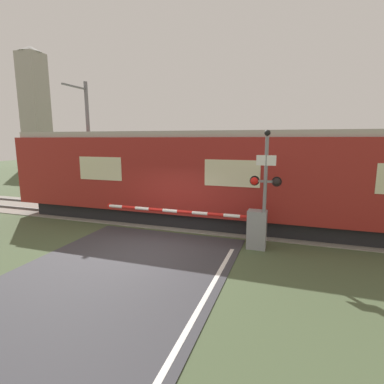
# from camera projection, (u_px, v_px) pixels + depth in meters

# --- Properties ---
(ground_plane) EXTENTS (80.00, 80.00, 0.00)m
(ground_plane) POSITION_uv_depth(u_px,v_px,m) (147.00, 251.00, 9.41)
(ground_plane) COLOR #475638
(track_bed) EXTENTS (36.00, 3.20, 0.13)m
(track_bed) POSITION_uv_depth(u_px,v_px,m) (187.00, 220.00, 12.97)
(track_bed) COLOR gray
(track_bed) RESTS_ON ground_plane
(train) EXTENTS (19.82, 2.90, 3.79)m
(train) POSITION_uv_depth(u_px,v_px,m) (239.00, 178.00, 11.95)
(train) COLOR black
(train) RESTS_ON ground_plane
(crossing_barrier) EXTENTS (5.86, 0.44, 1.25)m
(crossing_barrier) POSITION_uv_depth(u_px,v_px,m) (242.00, 226.00, 9.73)
(crossing_barrier) COLOR gray
(crossing_barrier) RESTS_ON ground_plane
(signal_post) EXTENTS (0.96, 0.26, 3.76)m
(signal_post) POSITION_uv_depth(u_px,v_px,m) (265.00, 184.00, 9.14)
(signal_post) COLOR gray
(signal_post) RESTS_ON ground_plane
(catenary_pole) EXTENTS (0.20, 1.90, 6.58)m
(catenary_pole) POSITION_uv_depth(u_px,v_px,m) (88.00, 140.00, 16.82)
(catenary_pole) COLOR slate
(catenary_pole) RESTS_ON ground_plane
(distant_building) EXTENTS (2.95, 2.95, 14.91)m
(distant_building) POSITION_uv_depth(u_px,v_px,m) (35.00, 107.00, 38.44)
(distant_building) COLOR #9E998E
(distant_building) RESTS_ON ground_plane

